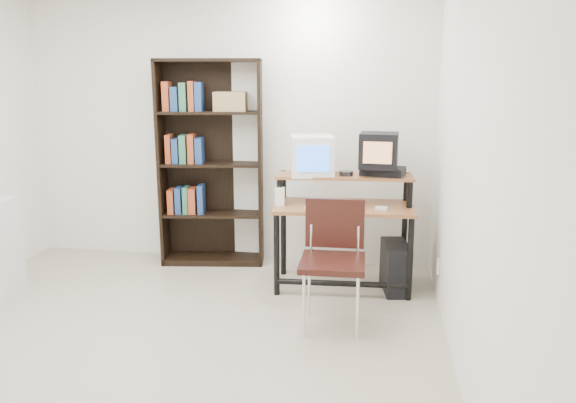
# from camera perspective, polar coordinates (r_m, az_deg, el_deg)

# --- Properties ---
(floor) EXTENTS (4.00, 4.00, 0.01)m
(floor) POSITION_cam_1_polar(r_m,az_deg,el_deg) (4.08, -13.44, -14.28)
(floor) COLOR #C0B79F
(floor) RESTS_ON ground
(back_wall) EXTENTS (4.00, 0.01, 2.60)m
(back_wall) POSITION_cam_1_polar(r_m,az_deg,el_deg) (5.57, -6.25, 7.22)
(back_wall) COLOR white
(back_wall) RESTS_ON floor
(right_wall) EXTENTS (0.01, 4.00, 2.60)m
(right_wall) POSITION_cam_1_polar(r_m,az_deg,el_deg) (3.42, 17.97, 3.28)
(right_wall) COLOR white
(right_wall) RESTS_ON floor
(computer_desk) EXTENTS (1.21, 0.65, 0.98)m
(computer_desk) POSITION_cam_1_polar(r_m,az_deg,el_deg) (4.86, 5.67, -0.90)
(computer_desk) COLOR #9A5E32
(computer_desk) RESTS_ON floor
(crt_monitor) EXTENTS (0.42, 0.42, 0.34)m
(crt_monitor) POSITION_cam_1_polar(r_m,az_deg,el_deg) (4.88, 2.47, 4.67)
(crt_monitor) COLOR white
(crt_monitor) RESTS_ON computer_desk
(vcr) EXTENTS (0.41, 0.33, 0.08)m
(vcr) POSITION_cam_1_polar(r_m,az_deg,el_deg) (4.92, 9.62, 3.00)
(vcr) COLOR black
(vcr) RESTS_ON computer_desk
(crt_tv) EXTENTS (0.33, 0.34, 0.30)m
(crt_tv) POSITION_cam_1_polar(r_m,az_deg,el_deg) (4.86, 9.20, 5.15)
(crt_tv) COLOR black
(crt_tv) RESTS_ON vcr
(cd_spindle) EXTENTS (0.13, 0.13, 0.05)m
(cd_spindle) POSITION_cam_1_polar(r_m,az_deg,el_deg) (4.85, 5.92, 2.80)
(cd_spindle) COLOR #26262B
(cd_spindle) RESTS_ON computer_desk
(keyboard) EXTENTS (0.50, 0.30, 0.03)m
(keyboard) POSITION_cam_1_polar(r_m,az_deg,el_deg) (4.71, 4.81, -0.68)
(keyboard) COLOR white
(keyboard) RESTS_ON computer_desk
(mousepad) EXTENTS (0.24, 0.20, 0.01)m
(mousepad) POSITION_cam_1_polar(r_m,az_deg,el_deg) (4.73, 9.59, -0.94)
(mousepad) COLOR black
(mousepad) RESTS_ON computer_desk
(mouse) EXTENTS (0.11, 0.07, 0.03)m
(mouse) POSITION_cam_1_polar(r_m,az_deg,el_deg) (4.72, 9.48, -0.73)
(mouse) COLOR white
(mouse) RESTS_ON mousepad
(desk_speaker) EXTENTS (0.09, 0.08, 0.17)m
(desk_speaker) POSITION_cam_1_polar(r_m,az_deg,el_deg) (4.79, -0.82, 0.42)
(desk_speaker) COLOR white
(desk_speaker) RESTS_ON computer_desk
(pc_tower) EXTENTS (0.27, 0.47, 0.42)m
(pc_tower) POSITION_cam_1_polar(r_m,az_deg,el_deg) (4.95, 10.85, -6.56)
(pc_tower) COLOR black
(pc_tower) RESTS_ON floor
(school_chair) EXTENTS (0.47, 0.47, 0.93)m
(school_chair) POSITION_cam_1_polar(r_m,az_deg,el_deg) (4.15, 4.64, -4.87)
(school_chair) COLOR black
(school_chair) RESTS_ON floor
(bookshelf) EXTENTS (1.02, 0.46, 1.98)m
(bookshelf) POSITION_cam_1_polar(r_m,az_deg,el_deg) (5.50, -7.82, 4.03)
(bookshelf) COLOR black
(bookshelf) RESTS_ON floor
(wall_outlet) EXTENTS (0.02, 0.08, 0.12)m
(wall_outlet) POSITION_cam_1_polar(r_m,az_deg,el_deg) (4.77, 14.98, -6.37)
(wall_outlet) COLOR beige
(wall_outlet) RESTS_ON right_wall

